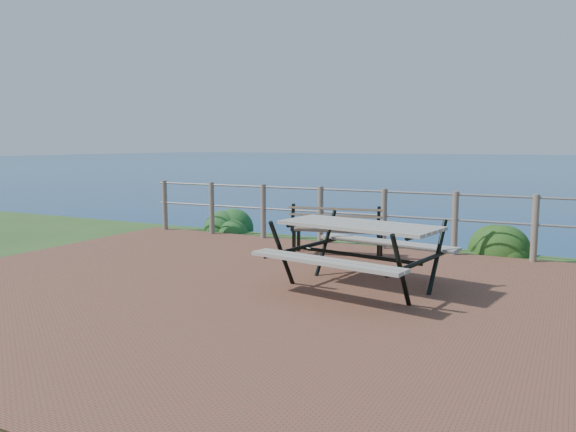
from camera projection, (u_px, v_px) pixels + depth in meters
name	position (u px, v px, depth m)	size (l,w,h in m)	color
ground	(294.00, 298.00, 6.41)	(10.00, 7.00, 0.12)	brown
ocean	(567.00, 150.00, 182.94)	(1200.00, 1200.00, 0.00)	#135577
safety_railing	(384.00, 215.00, 9.29)	(9.40, 0.10, 1.00)	#6B5B4C
picnic_table	(359.00, 249.00, 6.68)	(1.98, 1.62, 0.79)	gray
park_bench	(337.00, 222.00, 8.73)	(1.48, 0.61, 0.81)	brown
shrub_lip_west	(229.00, 231.00, 11.36)	(0.86, 0.86, 0.63)	#1D4E1F
shrub_lip_east	(500.00, 252.00, 9.15)	(0.88, 0.88, 0.66)	#1B3D13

